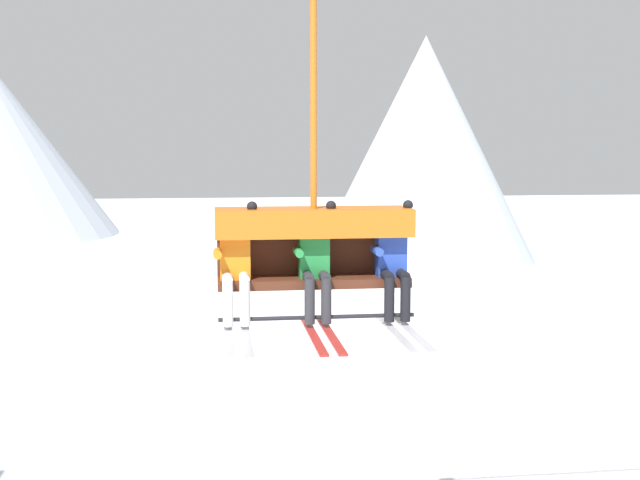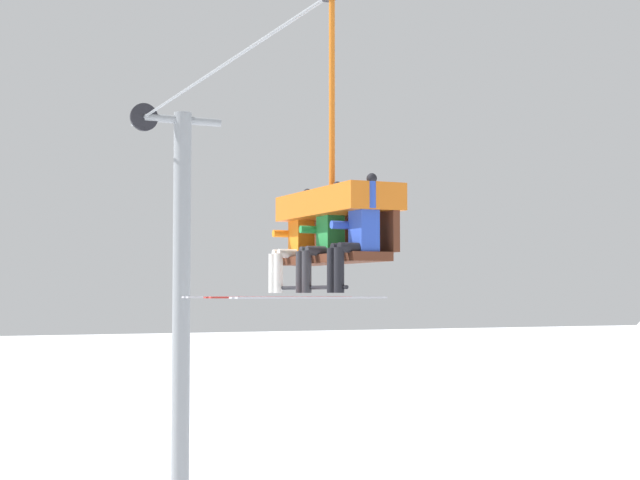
% 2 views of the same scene
% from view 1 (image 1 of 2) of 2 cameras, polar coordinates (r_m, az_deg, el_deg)
% --- Properties ---
extents(mountain_peak_east, '(13.04, 13.04, 13.07)m').
position_cam_1_polar(mountain_peak_east, '(47.86, 7.45, 6.45)').
color(mountain_peak_east, silver).
rests_on(mountain_peak_east, ground_plane).
extents(chairlift_chair, '(2.13, 0.74, 3.53)m').
position_cam_1_polar(chairlift_chair, '(8.76, -0.51, 0.55)').
color(chairlift_chair, '#512819').
extents(skier_orange, '(0.48, 1.70, 1.34)m').
position_cam_1_polar(skier_orange, '(8.52, -6.01, -1.68)').
color(skier_orange, orange).
extents(skier_green, '(0.48, 1.70, 1.34)m').
position_cam_1_polar(skier_green, '(8.59, -0.31, -1.59)').
color(skier_green, '#23843D').
extents(skier_blue, '(0.48, 1.70, 1.34)m').
position_cam_1_polar(skier_blue, '(8.74, 5.25, -1.48)').
color(skier_blue, '#2847B7').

